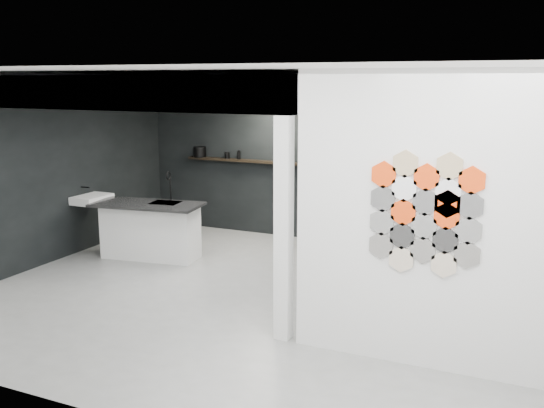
{
  "coord_description": "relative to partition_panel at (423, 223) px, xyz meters",
  "views": [
    {
      "loc": [
        3.2,
        -6.54,
        2.7
      ],
      "look_at": [
        0.1,
        0.3,
        1.15
      ],
      "focal_mm": 40.0,
      "sensor_mm": 36.0,
      "label": 1
    }
  ],
  "objects": [
    {
      "name": "stockpot",
      "position": [
        -4.72,
        3.87,
        0.01
      ],
      "size": [
        0.25,
        0.25,
        0.19
      ],
      "primitive_type": "cylinder",
      "rotation": [
        0.0,
        0.0,
        -0.11
      ],
      "color": "black",
      "rests_on": "display_shelf"
    },
    {
      "name": "bottle_dark",
      "position": [
        -3.93,
        3.87,
        -0.0
      ],
      "size": [
        0.06,
        0.06,
        0.15
      ],
      "primitive_type": "cylinder",
      "rotation": [
        0.0,
        0.0,
        0.13
      ],
      "color": "black",
      "rests_on": "display_shelf"
    },
    {
      "name": "corner_column",
      "position": [
        -1.41,
        0.0,
        -0.22
      ],
      "size": [
        0.16,
        0.16,
        2.35
      ],
      "primitive_type": "cube",
      "color": "silver",
      "rests_on": "floor"
    },
    {
      "name": "kettle",
      "position": [
        -2.17,
        3.87,
        0.0
      ],
      "size": [
        0.19,
        0.19,
        0.16
      ],
      "primitive_type": "ellipsoid",
      "rotation": [
        0.0,
        0.0,
        -0.0
      ],
      "color": "black",
      "rests_on": "display_shelf"
    },
    {
      "name": "kitchen_island",
      "position": [
        -4.43,
        1.88,
        -0.95
      ],
      "size": [
        1.73,
        0.96,
        1.33
      ],
      "rotation": [
        0.0,
        0.0,
        0.15
      ],
      "color": "silver",
      "rests_on": "floor"
    },
    {
      "name": "glass_bowl",
      "position": [
        -2.08,
        3.87,
        -0.03
      ],
      "size": [
        0.17,
        0.17,
        0.1
      ],
      "primitive_type": "cylinder",
      "rotation": [
        0.0,
        0.0,
        -0.24
      ],
      "color": "gray",
      "rests_on": "display_shelf"
    },
    {
      "name": "floor",
      "position": [
        -2.23,
        1.0,
        -1.4
      ],
      "size": [
        7.0,
        6.0,
        0.01
      ],
      "primitive_type": "cube",
      "color": "slate"
    },
    {
      "name": "glass_vase",
      "position": [
        -2.08,
        3.87,
        -0.01
      ],
      "size": [
        0.12,
        0.12,
        0.14
      ],
      "primitive_type": "cylinder",
      "rotation": [
        0.0,
        0.0,
        -0.17
      ],
      "color": "gray",
      "rests_on": "display_shelf"
    },
    {
      "name": "hex_tile_cluster",
      "position": [
        0.03,
        -0.09,
        0.1
      ],
      "size": [
        1.04,
        0.02,
        1.16
      ],
      "color": "#66635E",
      "rests_on": "partition_panel"
    },
    {
      "name": "fascia_beam",
      "position": [
        -3.52,
        0.08,
        1.15
      ],
      "size": [
        4.4,
        0.16,
        0.4
      ],
      "primitive_type": "cube",
      "color": "silver",
      "rests_on": "corner_column"
    },
    {
      "name": "partition_panel",
      "position": [
        0.0,
        0.0,
        0.0
      ],
      "size": [
        2.45,
        0.15,
        2.8
      ],
      "primitive_type": "cube",
      "color": "silver",
      "rests_on": "floor"
    },
    {
      "name": "bay_clad_left",
      "position": [
        -5.7,
        2.0,
        -0.22
      ],
      "size": [
        0.04,
        4.0,
        2.35
      ],
      "primitive_type": "cube",
      "color": "black",
      "rests_on": "floor"
    },
    {
      "name": "utensil_cup",
      "position": [
        -4.16,
        3.87,
        -0.02
      ],
      "size": [
        0.12,
        0.12,
        0.11
      ],
      "primitive_type": "cylinder",
      "rotation": [
        0.0,
        0.0,
        0.41
      ],
      "color": "black",
      "rests_on": "display_shelf"
    },
    {
      "name": "wall_basin",
      "position": [
        -5.46,
        1.8,
        -0.55
      ],
      "size": [
        0.4,
        0.6,
        0.12
      ],
      "primitive_type": "cube",
      "color": "silver",
      "rests_on": "bay_clad_left"
    },
    {
      "name": "bulkhead",
      "position": [
        -3.52,
        2.0,
        1.15
      ],
      "size": [
        4.4,
        4.0,
        0.4
      ],
      "primitive_type": "cube",
      "color": "silver",
      "rests_on": "corner_column"
    },
    {
      "name": "bay_clad_back",
      "position": [
        -3.52,
        3.97,
        -0.22
      ],
      "size": [
        4.4,
        0.04,
        2.35
      ],
      "primitive_type": "cube",
      "color": "black",
      "rests_on": "floor"
    },
    {
      "name": "display_shelf",
      "position": [
        -3.43,
        3.87,
        -0.1
      ],
      "size": [
        3.0,
        0.15,
        0.04
      ],
      "primitive_type": "cube",
      "color": "black",
      "rests_on": "bay_clad_back"
    }
  ]
}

